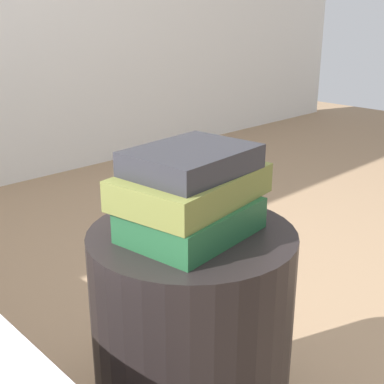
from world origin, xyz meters
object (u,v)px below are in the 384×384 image
at_px(book_olive, 191,186).
at_px(book_charcoal, 192,160).
at_px(book_forest, 192,220).
at_px(side_table, 192,342).

bearing_deg(book_olive, book_charcoal, -96.97).
height_order(book_forest, book_charcoal, book_charcoal).
distance_m(book_forest, book_olive, 0.06).
bearing_deg(book_olive, book_forest, -141.45).
relative_size(side_table, book_forest, 2.06).
relative_size(book_forest, book_olive, 0.85).
bearing_deg(book_forest, book_charcoal, 38.68).
height_order(side_table, book_forest, book_forest).
bearing_deg(side_table, book_charcoal, 50.60).
xyz_separation_m(side_table, book_olive, (0.01, 0.01, 0.34)).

